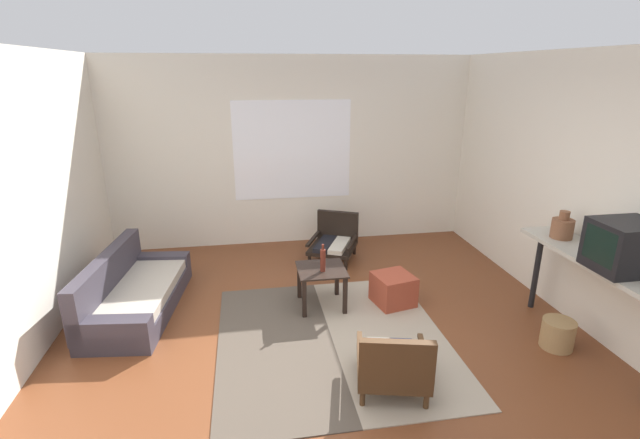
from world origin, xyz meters
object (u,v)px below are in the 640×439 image
clay_vase (562,228)px  glass_bottle (323,260)px  armchair_by_window (334,239)px  ottoman_orange (393,289)px  crt_television (626,246)px  coffee_table (321,277)px  wicker_basket (558,334)px  armchair_striped_foreground (393,364)px  console_shelf (595,267)px  couch (133,294)px

clay_vase → glass_bottle: (-2.28, 0.62, -0.44)m
armchair_by_window → clay_vase: 2.85m
ottoman_orange → glass_bottle: glass_bottle is taller
crt_television → clay_vase: 0.77m
coffee_table → wicker_basket: (2.06, -1.14, -0.21)m
ottoman_orange → crt_television: size_ratio=0.78×
armchair_by_window → glass_bottle: glass_bottle is taller
armchair_striped_foreground → coffee_table: bearing=102.6°
glass_bottle → crt_television: bearing=-31.2°
console_shelf → crt_television: size_ratio=3.20×
coffee_table → clay_vase: size_ratio=1.88×
armchair_striped_foreground → clay_vase: bearing=22.5°
wicker_basket → clay_vase: bearing=63.9°
glass_bottle → wicker_basket: 2.36m
armchair_by_window → clay_vase: clay_vase is taller
ottoman_orange → clay_vase: size_ratio=1.46×
ottoman_orange → console_shelf: 1.95m
armchair_by_window → couch: bearing=-155.9°
coffee_table → couch: bearing=173.4°
couch → coffee_table: (2.02, -0.23, 0.15)m
coffee_table → ottoman_orange: bearing=-6.0°
armchair_by_window → clay_vase: bearing=-46.7°
coffee_table → crt_television: (2.28, -1.44, 0.78)m
console_shelf → wicker_basket: 0.72m
clay_vase → coffee_table: bearing=163.5°
armchair_by_window → ottoman_orange: bearing=-74.4°
console_shelf → armchair_striped_foreground: bearing=-170.7°
couch → ottoman_orange: couch is taller
ottoman_orange → wicker_basket: bearing=-40.0°
armchair_by_window → crt_television: bearing=-55.7°
coffee_table → glass_bottle: size_ratio=1.70×
crt_television → wicker_basket: size_ratio=1.73×
armchair_striped_foreground → ottoman_orange: bearing=71.7°
armchair_striped_foreground → clay_vase: (1.95, 0.81, 0.77)m
crt_television → wicker_basket: (-0.23, 0.30, -0.99)m
couch → crt_television: bearing=-21.2°
couch → crt_television: 4.71m
couch → ottoman_orange: bearing=-6.4°
armchair_striped_foreground → glass_bottle: glass_bottle is taller
couch → crt_television: crt_television is taller
couch → armchair_by_window: couch is taller
coffee_table → crt_television: 2.81m
couch → glass_bottle: size_ratio=5.84×
crt_television → ottoman_orange: bearing=137.7°
console_shelf → clay_vase: 0.53m
couch → ottoman_orange: size_ratio=4.43×
clay_vase → wicker_basket: (-0.23, -0.47, -0.89)m
glass_bottle → couch: bearing=171.8°
coffee_table → console_shelf: bearing=-27.0°
armchair_striped_foreground → crt_television: bearing=1.4°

